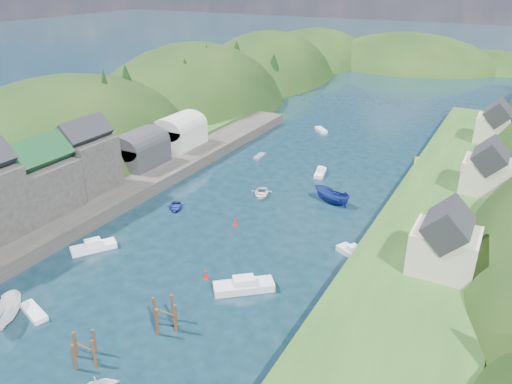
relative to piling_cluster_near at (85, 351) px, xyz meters
The scene contains 15 objects.
ground 55.88m from the piling_cluster_near, 90.12° to the left, with size 600.00×600.00×0.00m, color black.
hillside_left 93.05m from the piling_cluster_near, 119.16° to the left, with size 44.00×245.56×52.00m.
far_hills 180.27m from the piling_cluster_near, 89.65° to the left, with size 103.00×68.00×44.00m.
hill_trees 71.79m from the piling_cluster_near, 88.84° to the left, with size 88.82×149.62×12.41m.
quay_left 35.36m from the piling_cluster_near, 133.00° to the left, with size 12.00×110.00×2.00m, color #2D2B28.
terrace_left_grass 40.46m from the piling_cluster_near, 140.27° to the left, with size 12.00×110.00×2.50m, color #234719.
quayside_buildings 29.46m from the piling_cluster_near, 154.86° to the left, with size 8.00×35.84×12.90m.
boat_sheds 52.08m from the piling_cluster_near, 120.20° to the left, with size 7.00×21.00×7.50m.
terrace_right 52.18m from the piling_cluster_near, 61.52° to the left, with size 16.00×120.00×2.40m, color #234719.
right_bank_cottages 61.13m from the piling_cluster_near, 62.78° to the left, with size 9.00×59.24×8.41m.
piling_cluster_near is the anchor object (origin of this frame).
piling_cluster_far 8.25m from the piling_cluster_near, 64.09° to the left, with size 3.12×2.92×3.74m.
channel_buoy_near 16.96m from the piling_cluster_near, 82.15° to the left, with size 0.70×0.70×1.10m.
channel_buoy_far 30.15m from the piling_cluster_near, 92.79° to the left, with size 0.70×0.70×1.10m.
moored_boats 24.77m from the piling_cluster_near, 90.21° to the left, with size 35.91×85.46×2.43m.
Camera 1 is at (31.30, -30.24, 33.54)m, focal length 35.00 mm.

